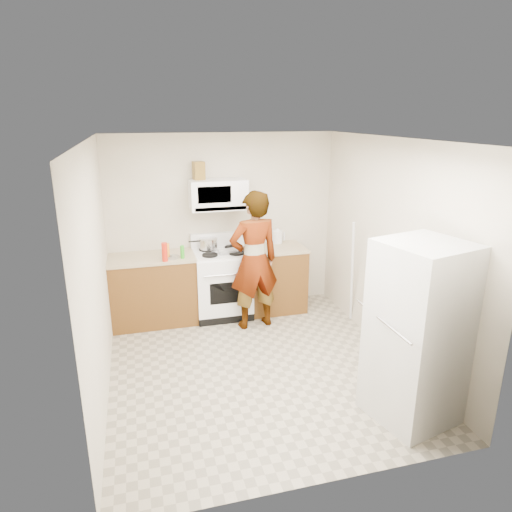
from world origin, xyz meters
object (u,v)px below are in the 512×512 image
object	(u,v)px
gas_range	(222,282)
person	(254,261)
kettle	(277,237)
microwave	(218,194)
fridge	(417,333)
saucepan	(208,244)

from	to	relation	value
gas_range	person	world-z (taller)	person
kettle	gas_range	bearing A→B (deg)	-177.16
microwave	fridge	xyz separation A→B (m)	(1.28, -2.82, -0.85)
fridge	saucepan	bearing A→B (deg)	102.77
fridge	saucepan	distance (m)	3.17
microwave	person	size ratio (longest dim) A/B	0.41
gas_range	saucepan	bearing A→B (deg)	138.88
gas_range	microwave	world-z (taller)	microwave
person	saucepan	bearing A→B (deg)	-58.42
fridge	saucepan	size ratio (longest dim) A/B	6.85
microwave	fridge	world-z (taller)	microwave
gas_range	saucepan	xyz separation A→B (m)	(-0.15, 0.13, 0.54)
kettle	saucepan	xyz separation A→B (m)	(-1.03, -0.08, -0.00)
kettle	microwave	bearing A→B (deg)	174.71
microwave	saucepan	distance (m)	0.70
saucepan	kettle	bearing A→B (deg)	4.49
saucepan	person	bearing A→B (deg)	-50.20
gas_range	microwave	distance (m)	1.22
gas_range	microwave	bearing A→B (deg)	90.00
gas_range	fridge	distance (m)	3.00
fridge	kettle	world-z (taller)	fridge
fridge	saucepan	xyz separation A→B (m)	(-1.43, 2.82, 0.17)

